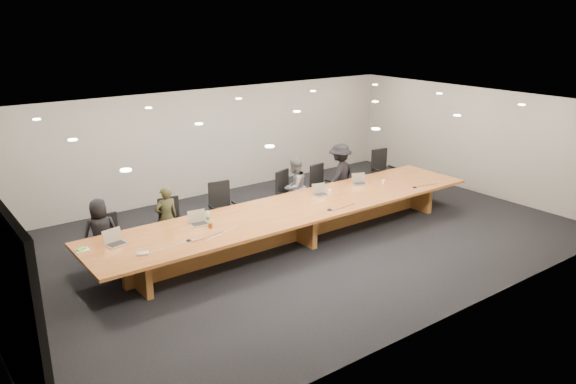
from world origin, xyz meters
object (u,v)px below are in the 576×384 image
Objects in this scene: chair_mid_right at (290,194)px; water_bottle at (208,218)px; conference_table at (296,217)px; chair_far_left at (113,240)px; chair_left at (173,223)px; laptop_b at (199,218)px; laptop_d at (321,190)px; amber_mug at (210,225)px; av_box at (143,253)px; chair_right at (323,186)px; person_d at (340,175)px; person_c at (295,187)px; chair_far_right at (384,171)px; mic_right at (415,187)px; laptop_a at (116,237)px; mic_center at (330,209)px; chair_mid_left at (224,209)px; paper_cup_near at (330,191)px; laptop_e at (360,179)px; mic_left at (189,240)px; person_b at (167,218)px; person_a at (101,233)px; paper_cup_far at (383,182)px.

water_bottle is (-2.73, -0.99, 0.30)m from chair_mid_right.
chair_far_left is (-3.56, 1.16, -0.02)m from conference_table.
laptop_b is (0.12, -0.94, 0.36)m from chair_left.
amber_mug is at bearing -165.41° from laptop_d.
laptop_b is 1.78× the size of av_box.
water_bottle is 0.25m from amber_mug.
chair_right is at bearing 21.28° from laptop_b.
chair_right is (5.41, 0.18, 0.04)m from chair_far_left.
person_c is at bearing -22.18° from person_d.
chair_far_right is 6.18m from laptop_b.
water_bottle is 1.23× the size of av_box.
chair_far_left is 0.63× the size of person_d.
amber_mug reaches higher than mic_right.
laptop_a is at bearing 172.14° from chair_mid_right.
amber_mug is at bearing 166.71° from mic_center.
laptop_a is (-1.51, -0.94, 0.37)m from chair_left.
chair_right is at bearing 53.21° from mic_center.
water_bottle is (1.58, -0.92, 0.37)m from chair_far_left.
chair_mid_left is 12.10× the size of paper_cup_near.
person_d is 4.85× the size of laptop_d.
laptop_a is at bearing -6.71° from person_c.
laptop_e reaches higher than mic_center.
conference_table is 77.68× the size of mic_left.
person_b is at bearing 152.78° from conference_table.
paper_cup_near is at bearing 87.73° from person_c.
chair_right is at bearing 122.05° from mic_right.
mic_center is at bearing -119.91° from chair_mid_right.
chair_right is 1.43m from laptop_d.
chair_mid_right is at bearing 58.42° from conference_table.
person_a is at bearing 76.82° from laptop_a.
laptop_e is 4.29m from amber_mug.
av_box is at bearing 55.92° from person_b.
person_a is at bearing 174.28° from chair_right.
mic_left is at bearing -175.82° from paper_cup_far.
chair_mid_right reaches higher than water_bottle.
chair_right is 4.46× the size of water_bottle.
laptop_b reaches higher than amber_mug.
chair_right is 1.53m from paper_cup_far.
conference_table is 2.71m from mic_left.
chair_far_left is 1.87m from water_bottle.
chair_far_right reaches higher than water_bottle.
chair_far_left is 0.84× the size of chair_far_right.
laptop_d is 3.00m from amber_mug.
chair_far_left is 2.80× the size of laptop_a.
mic_right is (0.37, -0.65, -0.04)m from paper_cup_far.
laptop_d is at bearing -11.25° from laptop_a.
av_box is at bearing -140.07° from chair_mid_left.
person_b is (-0.12, 0.01, 0.14)m from chair_left.
water_bottle is at bearing 158.25° from person_a.
laptop_b is (-6.10, -0.98, 0.30)m from chair_far_right.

